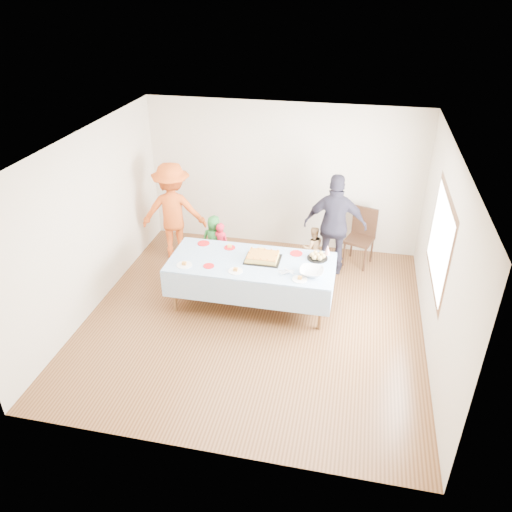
{
  "coord_description": "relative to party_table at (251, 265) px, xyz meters",
  "views": [
    {
      "loc": [
        1.31,
        -6.01,
        4.58
      ],
      "look_at": [
        -0.04,
        0.3,
        0.91
      ],
      "focal_mm": 35.0,
      "sensor_mm": 36.0,
      "label": 1
    }
  ],
  "objects": [
    {
      "name": "plate_red_far_a",
      "position": [
        -0.88,
        0.4,
        0.06
      ],
      "size": [
        0.2,
        0.2,
        0.01
      ],
      "primitive_type": "cylinder",
      "color": "red",
      "rests_on": "party_table"
    },
    {
      "name": "plate_white_right",
      "position": [
        0.79,
        -0.36,
        0.06
      ],
      "size": [
        0.22,
        0.22,
        0.01
      ],
      "primitive_type": "cylinder",
      "color": "white",
      "rests_on": "party_table"
    },
    {
      "name": "plate_white_mid",
      "position": [
        -0.16,
        -0.33,
        0.06
      ],
      "size": [
        0.22,
        0.22,
        0.01
      ],
      "primitive_type": "cylinder",
      "color": "white",
      "rests_on": "party_table"
    },
    {
      "name": "birthday_cake",
      "position": [
        0.16,
        0.08,
        0.1
      ],
      "size": [
        0.54,
        0.41,
        0.1
      ],
      "color": "black",
      "rests_on": "party_table"
    },
    {
      "name": "punch_bowl",
      "position": [
        0.93,
        -0.18,
        0.1
      ],
      "size": [
        0.36,
        0.36,
        0.09
      ],
      "primitive_type": "imported",
      "color": "silver",
      "rests_on": "party_table"
    },
    {
      "name": "plate_white_left",
      "position": [
        -0.96,
        -0.32,
        0.06
      ],
      "size": [
        0.23,
        0.23,
        0.01
      ],
      "primitive_type": "cylinder",
      "color": "white",
      "rests_on": "party_table"
    },
    {
      "name": "party_table",
      "position": [
        0.0,
        0.0,
        0.0
      ],
      "size": [
        2.5,
        1.1,
        0.78
      ],
      "color": "brown",
      "rests_on": "ground"
    },
    {
      "name": "adult_left",
      "position": [
        -1.7,
        1.26,
        0.17
      ],
      "size": [
        1.26,
        0.88,
        1.78
      ],
      "primitive_type": "imported",
      "rotation": [
        0.0,
        0.0,
        3.34
      ],
      "color": "#CF5119",
      "rests_on": "ground"
    },
    {
      "name": "plate_red_far_d",
      "position": [
        0.63,
        0.38,
        0.06
      ],
      "size": [
        0.2,
        0.2,
        0.01
      ],
      "primitive_type": "cylinder",
      "color": "red",
      "rests_on": "party_table"
    },
    {
      "name": "toddler_left",
      "position": [
        -0.78,
        1.05,
        -0.3
      ],
      "size": [
        0.35,
        0.27,
        0.85
      ],
      "primitive_type": "imported",
      "rotation": [
        0.0,
        0.0,
        2.91
      ],
      "color": "red",
      "rests_on": "ground"
    },
    {
      "name": "rolls_tray",
      "position": [
        0.97,
        0.29,
        0.1
      ],
      "size": [
        0.32,
        0.32,
        0.1
      ],
      "color": "black",
      "rests_on": "party_table"
    },
    {
      "name": "plate_red_far_b",
      "position": [
        -0.43,
        0.35,
        0.06
      ],
      "size": [
        0.18,
        0.18,
        0.01
      ],
      "primitive_type": "cylinder",
      "color": "red",
      "rests_on": "party_table"
    },
    {
      "name": "toddler_right",
      "position": [
        0.8,
        1.34,
        -0.33
      ],
      "size": [
        0.46,
        0.41,
        0.79
      ],
      "primitive_type": "imported",
      "rotation": [
        0.0,
        0.0,
        3.49
      ],
      "color": "tan",
      "rests_on": "ground"
    },
    {
      "name": "ground",
      "position": [
        0.12,
        -0.35,
        -0.72
      ],
      "size": [
        5.0,
        5.0,
        0.0
      ],
      "primitive_type": "plane",
      "color": "#4E2E16",
      "rests_on": "ground"
    },
    {
      "name": "party_hat",
      "position": [
        1.1,
        0.46,
        0.14
      ],
      "size": [
        0.09,
        0.09,
        0.16
      ],
      "primitive_type": "cone",
      "color": "white",
      "rests_on": "party_table"
    },
    {
      "name": "toddler_mid",
      "position": [
        -0.92,
        1.12,
        -0.26
      ],
      "size": [
        0.49,
        0.37,
        0.92
      ],
      "primitive_type": "imported",
      "rotation": [
        0.0,
        0.0,
        3.31
      ],
      "color": "#27752F",
      "rests_on": "ground"
    },
    {
      "name": "adult_right",
      "position": [
        1.16,
        1.27,
        0.17
      ],
      "size": [
        1.05,
        0.45,
        1.79
      ],
      "primitive_type": "imported",
      "rotation": [
        0.0,
        0.0,
        3.15
      ],
      "color": "#272532",
      "rests_on": "ground"
    },
    {
      "name": "room_walls",
      "position": [
        0.17,
        -0.35,
        1.05
      ],
      "size": [
        5.04,
        5.04,
        2.72
      ],
      "color": "beige",
      "rests_on": "ground"
    },
    {
      "name": "plate_red_near",
      "position": [
        -0.59,
        -0.27,
        0.06
      ],
      "size": [
        0.16,
        0.16,
        0.01
      ],
      "primitive_type": "cylinder",
      "color": "red",
      "rests_on": "party_table"
    },
    {
      "name": "plate_red_far_c",
      "position": [
        0.09,
        0.34,
        0.06
      ],
      "size": [
        0.17,
        0.17,
        0.01
      ],
      "primitive_type": "cylinder",
      "color": "red",
      "rests_on": "party_table"
    },
    {
      "name": "fork_pile",
      "position": [
        0.57,
        -0.23,
        0.09
      ],
      "size": [
        0.24,
        0.18,
        0.07
      ],
      "primitive_type": null,
      "color": "white",
      "rests_on": "party_table"
    },
    {
      "name": "dining_chair",
      "position": [
        1.62,
        1.72,
        -0.15
      ],
      "size": [
        0.56,
        0.56,
        1.03
      ],
      "rotation": [
        0.0,
        0.0,
        -0.31
      ],
      "color": "black",
      "rests_on": "ground"
    }
  ]
}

